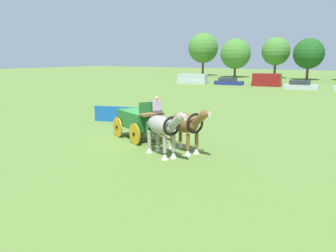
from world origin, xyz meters
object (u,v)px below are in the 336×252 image
parked_vehicle_b (229,82)px  show_wagon (139,120)px  draft_horse_off (163,127)px  parked_vehicle_d (301,85)px  parked_vehicle_c (267,80)px  parked_vehicle_a (193,79)px  draft_horse_near (186,124)px

parked_vehicle_b → show_wagon: bearing=-74.0°
draft_horse_off → parked_vehicle_d: 38.47m
parked_vehicle_d → parked_vehicle_c: bearing=156.9°
parked_vehicle_a → draft_horse_near: bearing=-61.6°
show_wagon → parked_vehicle_b: 39.58m
parked_vehicle_b → parked_vehicle_c: 6.09m
draft_horse_near → parked_vehicle_d: 37.32m
draft_horse_near → show_wagon: bearing=165.9°
parked_vehicle_b → draft_horse_off: bearing=-70.9°
draft_horse_near → parked_vehicle_b: size_ratio=0.60×
parked_vehicle_b → parked_vehicle_d: 11.80m
draft_horse_off → parked_vehicle_b: bearing=109.1°
draft_horse_off → parked_vehicle_a: 44.21m
show_wagon → draft_horse_near: (3.46, -0.87, 0.29)m
draft_horse_near → parked_vehicle_c: bearing=101.9°
parked_vehicle_a → parked_vehicle_b: parked_vehicle_a is taller
draft_horse_near → parked_vehicle_d: bearing=94.2°
parked_vehicle_c → draft_horse_near: bearing=-78.1°
draft_horse_near → parked_vehicle_c: 40.48m
draft_horse_near → draft_horse_off: 1.30m
parked_vehicle_a → parked_vehicle_d: 17.94m
draft_horse_off → parked_vehicle_a: draft_horse_off is taller
draft_horse_off → parked_vehicle_d: size_ratio=0.61×
draft_horse_off → parked_vehicle_d: draft_horse_off is taller
draft_horse_off → parked_vehicle_c: draft_horse_off is taller
show_wagon → parked_vehicle_d: size_ratio=1.15×
show_wagon → draft_horse_near: 3.58m
show_wagon → parked_vehicle_a: show_wagon is taller
draft_horse_off → parked_vehicle_a: size_ratio=0.54×
parked_vehicle_b → parked_vehicle_d: size_ratio=1.00×
draft_horse_off → parked_vehicle_b: draft_horse_off is taller
parked_vehicle_b → parked_vehicle_c: size_ratio=1.04×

